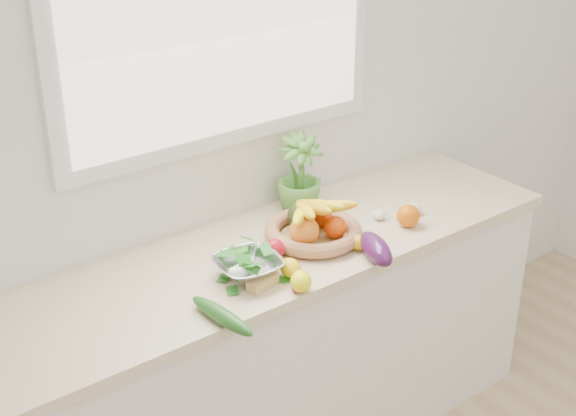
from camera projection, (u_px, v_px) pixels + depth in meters
back_wall at (222, 104)px, 2.84m from camera, size 4.50×0.02×2.70m
counter_cabinet at (274, 357)px, 3.03m from camera, size 2.20×0.58×0.86m
countertop at (273, 253)px, 2.83m from camera, size 2.24×0.62×0.04m
orange_loose at (408, 216)px, 2.96m from camera, size 0.11×0.11×0.09m
lemon_a at (290, 268)px, 2.64m from camera, size 0.07×0.08×0.06m
lemon_b at (301, 281)px, 2.56m from camera, size 0.11×0.11×0.07m
lemon_c at (359, 243)px, 2.80m from camera, size 0.08×0.09×0.06m
apple at (274, 249)px, 2.74m from camera, size 0.09×0.09×0.07m
ginger at (263, 283)px, 2.58m from camera, size 0.12×0.07×0.04m
garlic_a at (414, 208)px, 3.06m from camera, size 0.06×0.06×0.05m
garlic_b at (379, 215)px, 3.02m from camera, size 0.06×0.06×0.04m
garlic_c at (365, 237)px, 2.86m from camera, size 0.05×0.05×0.04m
eggplant at (376, 249)px, 2.73m from camera, size 0.15×0.23×0.09m
cucumber at (222, 316)px, 2.40m from camera, size 0.08×0.28×0.05m
radish at (296, 288)px, 2.56m from camera, size 0.04×0.04×0.03m
potted_herb at (299, 175)px, 3.05m from camera, size 0.21×0.21×0.32m
fruit_basket at (313, 226)px, 2.86m from camera, size 0.39×0.39×0.18m
colander_with_spinach at (248, 262)px, 2.62m from camera, size 0.24×0.24×0.12m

